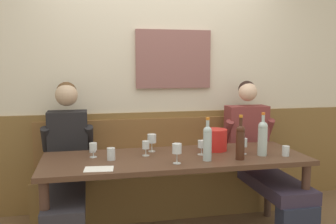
% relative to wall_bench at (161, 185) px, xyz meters
% --- Properties ---
extents(room_wall_back, '(6.80, 0.12, 2.80)m').
position_rel_wall_bench_xyz_m(room_wall_back, '(0.00, 0.26, 1.12)').
color(room_wall_back, beige).
rests_on(room_wall_back, ground).
extents(wood_wainscot_panel, '(6.80, 0.03, 1.00)m').
position_rel_wall_bench_xyz_m(wood_wainscot_panel, '(0.00, 0.21, 0.22)').
color(wood_wainscot_panel, brown).
rests_on(wood_wainscot_panel, ground).
extents(wall_bench, '(2.47, 0.42, 0.94)m').
position_rel_wall_bench_xyz_m(wall_bench, '(0.00, 0.00, 0.00)').
color(wall_bench, brown).
rests_on(wall_bench, ground).
extents(dining_table, '(2.17, 0.77, 0.74)m').
position_rel_wall_bench_xyz_m(dining_table, '(0.00, -0.64, 0.37)').
color(dining_table, '#503424').
rests_on(dining_table, ground).
extents(person_center_right_seat, '(0.47, 1.19, 1.34)m').
position_rel_wall_bench_xyz_m(person_center_right_seat, '(-0.89, -0.31, 0.38)').
color(person_center_right_seat, '#2E2731').
rests_on(person_center_right_seat, ground).
extents(person_center_left_seat, '(0.53, 1.18, 1.33)m').
position_rel_wall_bench_xyz_m(person_center_left_seat, '(0.91, -0.34, 0.35)').
color(person_center_left_seat, '#262B3F').
rests_on(person_center_left_seat, ground).
extents(ice_bucket, '(0.21, 0.21, 0.19)m').
position_rel_wall_bench_xyz_m(ice_bucket, '(0.40, -0.50, 0.55)').
color(ice_bucket, red).
rests_on(ice_bucket, dining_table).
extents(wine_bottle_amber_mid, '(0.07, 0.07, 0.36)m').
position_rel_wall_bench_xyz_m(wine_bottle_amber_mid, '(0.48, -0.85, 0.61)').
color(wine_bottle_amber_mid, '#412114').
rests_on(wine_bottle_amber_mid, dining_table).
extents(wine_bottle_green_tall, '(0.07, 0.07, 0.35)m').
position_rel_wall_bench_xyz_m(wine_bottle_green_tall, '(0.21, -0.83, 0.61)').
color(wine_bottle_green_tall, '#B1C5C7').
rests_on(wine_bottle_green_tall, dining_table).
extents(wine_bottle_clear_water, '(0.08, 0.08, 0.36)m').
position_rel_wall_bench_xyz_m(wine_bottle_clear_water, '(0.72, -0.76, 0.61)').
color(wine_bottle_clear_water, '#B2C5C0').
rests_on(wine_bottle_clear_water, dining_table).
extents(wine_glass_right_end, '(0.06, 0.06, 0.12)m').
position_rel_wall_bench_xyz_m(wine_glass_right_end, '(-0.67, -0.53, 0.54)').
color(wine_glass_right_end, silver).
rests_on(wine_glass_right_end, dining_table).
extents(wine_glass_center_rear, '(0.07, 0.07, 0.12)m').
position_rel_wall_bench_xyz_m(wine_glass_center_rear, '(0.23, -0.63, 0.54)').
color(wine_glass_center_rear, silver).
rests_on(wine_glass_center_rear, dining_table).
extents(wine_glass_near_bucket, '(0.06, 0.06, 0.13)m').
position_rel_wall_bench_xyz_m(wine_glass_near_bucket, '(-0.24, -0.57, 0.54)').
color(wine_glass_near_bucket, silver).
rests_on(wine_glass_near_bucket, dining_table).
extents(wine_glass_center_front, '(0.07, 0.07, 0.16)m').
position_rel_wall_bench_xyz_m(wine_glass_center_front, '(-0.04, -0.86, 0.56)').
color(wine_glass_center_front, silver).
rests_on(wine_glass_center_front, dining_table).
extents(wine_glass_by_bottle, '(0.06, 0.06, 0.13)m').
position_rel_wall_bench_xyz_m(wine_glass_by_bottle, '(0.58, -0.68, 0.55)').
color(wine_glass_by_bottle, silver).
rests_on(wine_glass_by_bottle, dining_table).
extents(wine_glass_mid_left, '(0.08, 0.08, 0.15)m').
position_rel_wall_bench_xyz_m(wine_glass_mid_left, '(-0.16, -0.43, 0.56)').
color(wine_glass_mid_left, silver).
rests_on(wine_glass_mid_left, dining_table).
extents(water_tumbler_left, '(0.06, 0.06, 0.10)m').
position_rel_wall_bench_xyz_m(water_tumbler_left, '(-0.53, -0.65, 0.50)').
color(water_tumbler_left, silver).
rests_on(water_tumbler_left, dining_table).
extents(water_tumbler_right, '(0.06, 0.06, 0.09)m').
position_rel_wall_bench_xyz_m(water_tumbler_right, '(0.90, -0.83, 0.50)').
color(water_tumbler_right, silver).
rests_on(water_tumbler_right, dining_table).
extents(water_tumbler_center, '(0.06, 0.06, 0.08)m').
position_rel_wall_bench_xyz_m(water_tumbler_center, '(-0.67, -0.35, 0.49)').
color(water_tumbler_center, silver).
rests_on(water_tumbler_center, dining_table).
extents(tasting_sheet_left_guest, '(0.22, 0.17, 0.00)m').
position_rel_wall_bench_xyz_m(tasting_sheet_left_guest, '(-0.64, -0.89, 0.46)').
color(tasting_sheet_left_guest, white).
rests_on(tasting_sheet_left_guest, dining_table).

